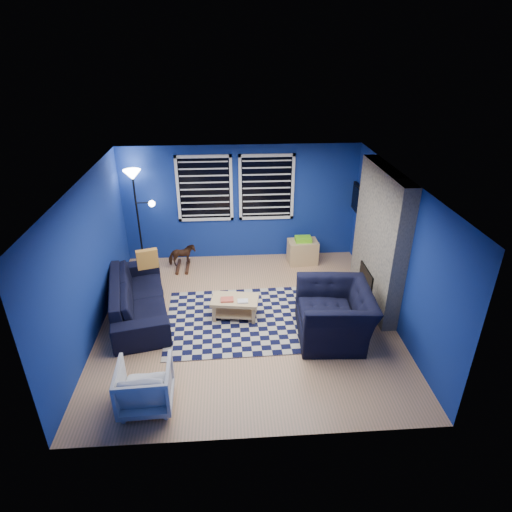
{
  "coord_description": "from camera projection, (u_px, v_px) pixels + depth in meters",
  "views": [
    {
      "loc": [
        -0.27,
        -6.18,
        4.39
      ],
      "look_at": [
        0.18,
        0.3,
        1.09
      ],
      "focal_mm": 30.0,
      "sensor_mm": 36.0,
      "label": 1
    }
  ],
  "objects": [
    {
      "name": "throw_pillow",
      "position": [
        147.0,
        259.0,
        7.7
      ],
      "size": [
        0.39,
        0.22,
        0.36
      ],
      "primitive_type": "cube",
      "rotation": [
        0.0,
        0.0,
        0.29
      ],
      "color": "#BE7C2C",
      "rests_on": "sofa"
    },
    {
      "name": "window_left",
      "position": [
        205.0,
        189.0,
        8.92
      ],
      "size": [
        1.17,
        0.06,
        1.42
      ],
      "color": "black",
      "rests_on": "wall_back"
    },
    {
      "name": "wall_right",
      "position": [
        397.0,
        251.0,
        7.08
      ],
      "size": [
        0.0,
        5.0,
        5.0
      ],
      "primitive_type": "plane",
      "rotation": [
        1.57,
        0.0,
        -1.57
      ],
      "color": "navy",
      "rests_on": "floor"
    },
    {
      "name": "floor",
      "position": [
        247.0,
        319.0,
        7.5
      ],
      "size": [
        5.0,
        5.0,
        0.0
      ],
      "primitive_type": "plane",
      "color": "tan",
      "rests_on": "ground"
    },
    {
      "name": "wall_left",
      "position": [
        89.0,
        261.0,
        6.78
      ],
      "size": [
        0.0,
        5.0,
        5.0
      ],
      "primitive_type": "plane",
      "rotation": [
        1.57,
        0.0,
        1.57
      ],
      "color": "navy",
      "rests_on": "floor"
    },
    {
      "name": "tv",
      "position": [
        360.0,
        202.0,
        8.79
      ],
      "size": [
        0.07,
        1.0,
        0.58
      ],
      "color": "black",
      "rests_on": "wall_right"
    },
    {
      "name": "floor_lamp",
      "position": [
        135.0,
        188.0,
        8.59
      ],
      "size": [
        0.57,
        0.35,
        2.09
      ],
      "color": "black",
      "rests_on": "floor"
    },
    {
      "name": "coffee_table",
      "position": [
        235.0,
        304.0,
        7.43
      ],
      "size": [
        0.87,
        0.58,
        0.41
      ],
      "rotation": [
        0.0,
        0.0,
        -0.15
      ],
      "color": "tan",
      "rests_on": "rug"
    },
    {
      "name": "rocking_horse",
      "position": [
        182.0,
        255.0,
        9.05
      ],
      "size": [
        0.42,
        0.61,
        0.47
      ],
      "primitive_type": "imported",
      "rotation": [
        0.0,
        0.0,
        1.91
      ],
      "color": "#432115",
      "rests_on": "floor"
    },
    {
      "name": "armchair_big",
      "position": [
        335.0,
        314.0,
        6.91
      ],
      "size": [
        1.37,
        1.21,
        0.85
      ],
      "primitive_type": "imported",
      "rotation": [
        0.0,
        0.0,
        -1.63
      ],
      "color": "black",
      "rests_on": "floor"
    },
    {
      "name": "sofa",
      "position": [
        138.0,
        297.0,
        7.53
      ],
      "size": [
        2.45,
        1.37,
        0.68
      ],
      "primitive_type": "imported",
      "rotation": [
        0.0,
        0.0,
        1.78
      ],
      "color": "black",
      "rests_on": "floor"
    },
    {
      "name": "ceiling",
      "position": [
        245.0,
        181.0,
        6.37
      ],
      "size": [
        5.0,
        5.0,
        0.0
      ],
      "primitive_type": "plane",
      "rotation": [
        3.14,
        0.0,
        0.0
      ],
      "color": "white",
      "rests_on": "wall_back"
    },
    {
      "name": "window_right",
      "position": [
        267.0,
        188.0,
        9.0
      ],
      "size": [
        1.17,
        0.06,
        1.42
      ],
      "color": "black",
      "rests_on": "wall_back"
    },
    {
      "name": "fireplace",
      "position": [
        378.0,
        242.0,
        7.54
      ],
      "size": [
        0.65,
        2.0,
        2.5
      ],
      "color": "gray",
      "rests_on": "floor"
    },
    {
      "name": "cabinet",
      "position": [
        303.0,
        251.0,
        9.29
      ],
      "size": [
        0.64,
        0.45,
        0.61
      ],
      "rotation": [
        0.0,
        0.0,
        0.06
      ],
      "color": "tan",
      "rests_on": "floor"
    },
    {
      "name": "rug",
      "position": [
        239.0,
        320.0,
        7.48
      ],
      "size": [
        2.55,
        2.06,
        0.02
      ],
      "primitive_type": "cube",
      "rotation": [
        0.0,
        0.0,
        0.02
      ],
      "color": "black",
      "rests_on": "floor"
    },
    {
      "name": "armchair_bent",
      "position": [
        145.0,
        386.0,
        5.61
      ],
      "size": [
        0.73,
        0.75,
        0.65
      ],
      "primitive_type": "imported",
      "rotation": [
        0.0,
        0.0,
        3.18
      ],
      "color": "gray",
      "rests_on": "floor"
    },
    {
      "name": "wall_back",
      "position": [
        241.0,
        203.0,
        9.15
      ],
      "size": [
        5.0,
        0.0,
        5.0
      ],
      "primitive_type": "plane",
      "rotation": [
        1.57,
        0.0,
        0.0
      ],
      "color": "navy",
      "rests_on": "floor"
    }
  ]
}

